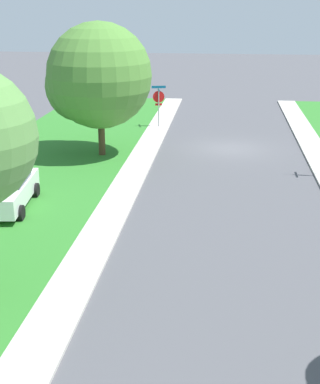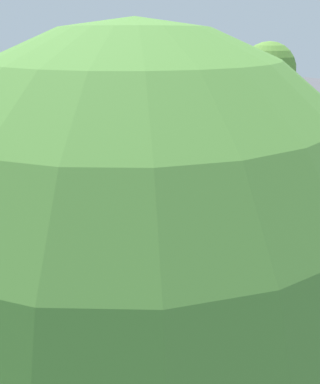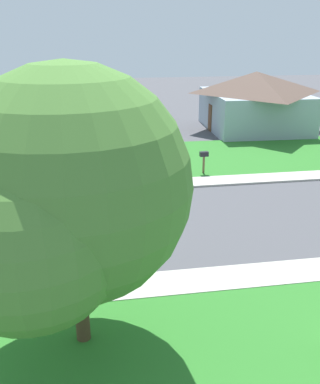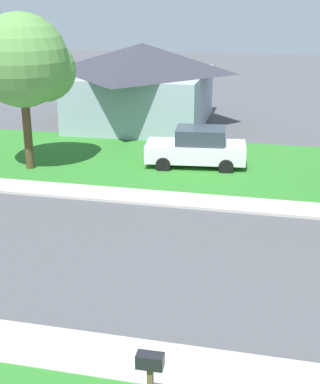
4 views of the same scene
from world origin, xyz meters
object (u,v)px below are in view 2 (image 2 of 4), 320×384
tree_sidewalk_far (141,295)px  house_left_setback (122,93)px  stop_sign_far_corner (41,164)px  mailbox (112,156)px  tree_across_left (268,74)px

tree_sidewalk_far → house_left_setback: (-24.14, 13.87, -1.74)m
tree_sidewalk_far → house_left_setback: tree_sidewalk_far is taller
tree_sidewalk_far → house_left_setback: bearing=150.1°
stop_sign_far_corner → tree_sidewalk_far: size_ratio=0.39×
mailbox → tree_across_left: bearing=89.2°
tree_sidewalk_far → stop_sign_far_corner: bearing=167.4°
house_left_setback → mailbox: size_ratio=7.05×
house_left_setback → mailbox: 12.99m
stop_sign_far_corner → tree_across_left: (-1.41, 16.00, 2.61)m
tree_across_left → house_left_setback: size_ratio=0.70×
house_left_setback → stop_sign_far_corner: bearing=-42.1°
tree_across_left → house_left_setback: (-11.01, -4.76, -2.12)m
tree_across_left → mailbox: tree_across_left is taller
tree_sidewalk_far → tree_across_left: 22.78m
stop_sign_far_corner → tree_sidewalk_far: (11.71, -2.63, 2.24)m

